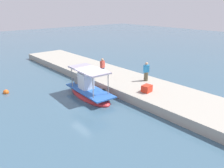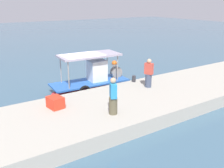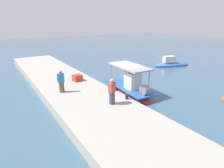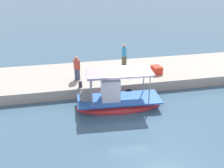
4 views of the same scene
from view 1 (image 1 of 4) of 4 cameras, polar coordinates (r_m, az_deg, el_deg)
The scene contains 8 objects.
ground_plane at distance 18.62m, azimuth -5.87°, elevation -3.90°, with size 120.00×120.00×0.00m, color #3D5D72.
dock_quay at distance 21.17m, azimuth 4.12°, elevation 0.11°, with size 36.00×5.07×0.72m, color #A7A295.
main_fishing_boat at distance 19.06m, azimuth -5.89°, elevation -1.86°, with size 5.45×2.19×2.79m.
fisherman_near_bollard at distance 20.85m, azimuth 8.72°, elevation 2.95°, with size 0.51×0.56×1.75m.
fisherman_by_crate at distance 22.20m, azimuth -2.44°, elevation 4.16°, with size 0.50×0.56×1.74m.
mooring_bollard at distance 21.56m, azimuth -5.00°, elevation 2.00°, with size 0.24×0.24×0.40m, color #2D2D33.
cargo_crate at distance 18.26m, azimuth 8.88°, elevation -1.15°, with size 0.79×0.63×0.56m, color red.
marker_buoy at distance 21.82m, azimuth -25.44°, elevation -1.93°, with size 0.50×0.50×0.50m.
Camera 1 is at (-14.17, 9.61, 7.31)m, focal length 35.81 mm.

